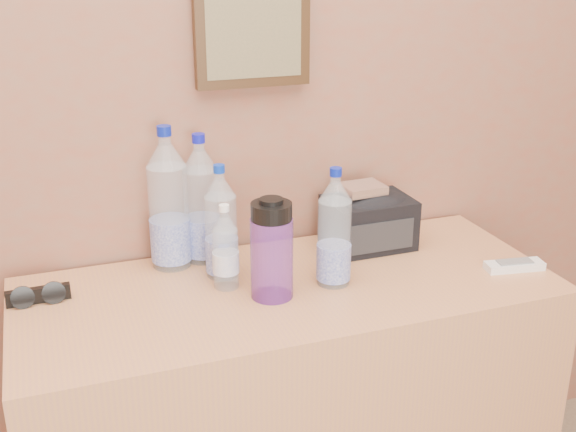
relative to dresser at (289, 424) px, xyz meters
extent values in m
plane|color=#83634E|center=(-0.20, 0.30, 0.93)|extent=(4.00, 0.00, 4.00)
cube|color=tan|center=(0.00, 0.00, 0.00)|extent=(1.33, 0.55, 0.83)
cylinder|color=silver|center=(-0.25, 0.22, 0.58)|extent=(0.10, 0.10, 0.33)
cylinder|color=#0B1D9E|center=(-0.25, 0.22, 0.78)|extent=(0.04, 0.04, 0.02)
cylinder|color=white|center=(-0.14, 0.11, 0.54)|extent=(0.08, 0.08, 0.26)
cylinder|color=#0A33B6|center=(-0.14, 0.11, 0.70)|extent=(0.03, 0.03, 0.02)
cylinder|color=silver|center=(-0.16, 0.23, 0.57)|extent=(0.09, 0.09, 0.30)
cylinder|color=#0F14B6|center=(-0.16, 0.23, 0.75)|extent=(0.03, 0.03, 0.02)
cylinder|color=silver|center=(0.11, -0.03, 0.55)|extent=(0.08, 0.08, 0.26)
cylinder|color=#0A1CA2|center=(0.11, -0.03, 0.70)|extent=(0.03, 0.03, 0.02)
cylinder|color=white|center=(-0.15, 0.04, 0.51)|extent=(0.06, 0.06, 0.19)
cylinder|color=white|center=(-0.15, 0.04, 0.62)|extent=(0.02, 0.02, 0.02)
cylinder|color=#6C2EA0|center=(-0.06, -0.04, 0.51)|extent=(0.10, 0.10, 0.20)
cylinder|color=black|center=(-0.06, -0.04, 0.64)|extent=(0.10, 0.10, 0.05)
cube|color=white|center=(0.58, -0.11, 0.43)|extent=(0.16, 0.07, 0.02)
cube|color=white|center=(0.27, 0.16, 0.58)|extent=(0.12, 0.10, 0.02)
camera|label=1|loc=(-0.55, -1.51, 1.21)|focal=45.00mm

